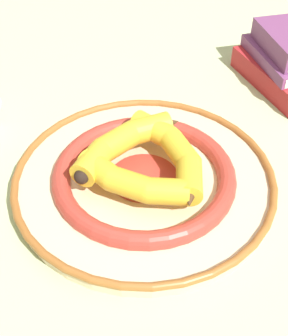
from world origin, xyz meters
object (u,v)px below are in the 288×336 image
Objects in this scene: banana_b at (174,154)px; banana_c at (123,142)px; decorative_bowl at (144,179)px; banana_a at (129,181)px.

banana_c reaches higher than banana_b.
decorative_bowl is 1.93× the size of banana_c.
banana_a is 0.82× the size of banana_b.
banana_c is (0.05, -0.06, 0.00)m from banana_b.
decorative_bowl is 0.06m from banana_a.
banana_a is at bearing 28.24° from decorative_bowl.
banana_c is at bearing -85.82° from decorative_bowl.
banana_b is (-0.04, 0.02, 0.04)m from decorative_bowl.
banana_c is (-0.04, -0.07, 0.00)m from banana_a.
banana_a reaches higher than decorative_bowl.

